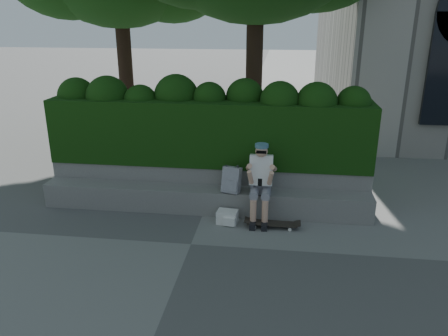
# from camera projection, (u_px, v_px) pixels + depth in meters

# --- Properties ---
(ground) EXTENTS (80.00, 80.00, 0.00)m
(ground) POSITION_uv_depth(u_px,v_px,m) (191.00, 244.00, 6.91)
(ground) COLOR slate
(ground) RESTS_ON ground
(bench_ledge) EXTENTS (6.00, 0.45, 0.45)m
(bench_ledge) POSITION_uv_depth(u_px,v_px,m) (204.00, 200.00, 8.01)
(bench_ledge) COLOR gray
(bench_ledge) RESTS_ON ground
(planter_wall) EXTENTS (6.00, 0.50, 0.75)m
(planter_wall) POSITION_uv_depth(u_px,v_px,m) (208.00, 183.00, 8.40)
(planter_wall) COLOR gray
(planter_wall) RESTS_ON ground
(hedge) EXTENTS (6.00, 1.00, 1.20)m
(hedge) POSITION_uv_depth(u_px,v_px,m) (210.00, 131.00, 8.29)
(hedge) COLOR black
(hedge) RESTS_ON planter_wall
(person) EXTENTS (0.40, 0.76, 1.38)m
(person) POSITION_uv_depth(u_px,v_px,m) (261.00, 179.00, 7.54)
(person) COLOR gray
(person) RESTS_ON ground
(skateboard) EXTENTS (0.85, 0.23, 0.09)m
(skateboard) POSITION_uv_depth(u_px,v_px,m) (272.00, 224.00, 7.43)
(skateboard) COLOR black
(skateboard) RESTS_ON ground
(backpack_plaid) EXTENTS (0.35, 0.25, 0.46)m
(backpack_plaid) POSITION_uv_depth(u_px,v_px,m) (232.00, 180.00, 7.70)
(backpack_plaid) COLOR #B7B6BB
(backpack_plaid) RESTS_ON bench_ledge
(backpack_ground) EXTENTS (0.38, 0.29, 0.23)m
(backpack_ground) POSITION_uv_depth(u_px,v_px,m) (227.00, 217.00, 7.59)
(backpack_ground) COLOR silver
(backpack_ground) RESTS_ON ground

